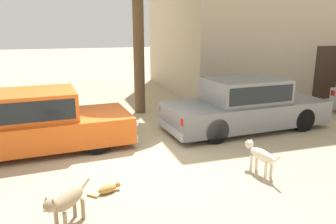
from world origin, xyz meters
name	(u,v)px	position (x,y,z in m)	size (l,w,h in m)	color
ground_plane	(134,156)	(0.00, 0.00, 0.00)	(80.00, 80.00, 0.00)	tan
parked_sedan_nearest	(32,121)	(-2.15, 1.08, 0.69)	(4.70, 2.09, 1.40)	#D15619
parked_sedan_second	(245,104)	(3.42, 1.07, 0.71)	(4.81, 2.06, 1.43)	slate
stray_dog_spotted	(66,202)	(-1.47, -2.40, 0.42)	(0.70, 0.85, 0.65)	#997F60
stray_dog_tan	(260,155)	(2.16, -1.65, 0.40)	(0.26, 1.03, 0.62)	beige
stray_cat	(108,189)	(-0.78, -1.53, 0.07)	(0.61, 0.29, 0.15)	#B77F3D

